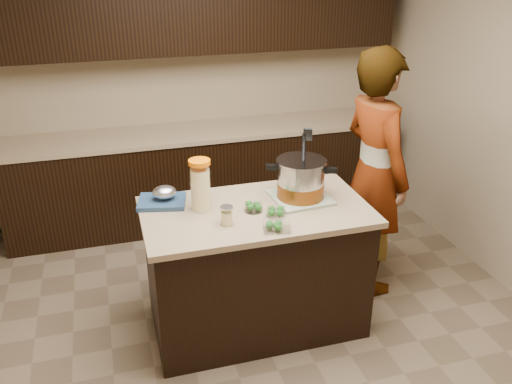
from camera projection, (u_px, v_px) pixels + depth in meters
ground_plane at (256, 322)px, 3.85m from camera, size 4.00×4.00×0.00m
room_shell at (256, 83)px, 3.13m from camera, size 4.04×4.04×2.72m
back_cabinets at (203, 124)px, 4.97m from camera, size 3.60×0.63×2.33m
island at (256, 268)px, 3.66m from camera, size 1.46×0.81×0.90m
dish_towel at (300, 198)px, 3.61m from camera, size 0.39×0.39×0.02m
stock_pot at (301, 181)px, 3.56m from camera, size 0.44×0.43×0.47m
lemonade_pitcher at (200, 187)px, 3.41m from camera, size 0.14×0.14×0.33m
mason_jar at (227, 216)px, 3.26m from camera, size 0.09×0.09×0.13m
broccoli_tub_left at (254, 207)px, 3.44m from camera, size 0.15×0.15×0.05m
broccoli_tub_right at (276, 212)px, 3.37m from camera, size 0.13×0.13×0.06m
broccoli_tub_rect at (277, 226)px, 3.21m from camera, size 0.18×0.14×0.06m
blue_tray at (163, 198)px, 3.53m from camera, size 0.35×0.30×0.12m
person at (374, 174)px, 3.95m from camera, size 0.52×0.72×1.84m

